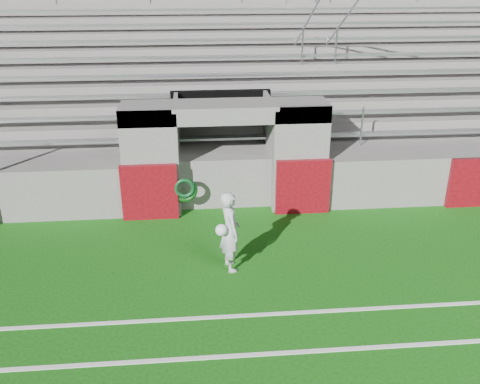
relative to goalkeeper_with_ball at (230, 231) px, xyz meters
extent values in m
plane|color=#104F0D|center=(0.11, -0.58, -0.82)|extent=(90.00, 90.00, 0.00)
cube|color=white|center=(0.11, -2.58, -0.82)|extent=(28.00, 0.09, 0.01)
cube|color=white|center=(0.11, -1.58, -0.82)|extent=(28.00, 0.09, 0.01)
cube|color=slate|center=(-1.69, 2.92, 0.48)|extent=(1.20, 1.00, 2.60)
cube|color=slate|center=(1.91, 2.92, 0.48)|extent=(1.20, 1.00, 2.60)
cube|color=black|center=(0.11, 4.62, 0.43)|extent=(2.60, 0.20, 2.50)
cube|color=slate|center=(-1.04, 3.52, 0.43)|extent=(0.10, 2.20, 2.50)
cube|color=slate|center=(1.26, 3.52, 0.43)|extent=(0.10, 2.20, 2.50)
cube|color=slate|center=(0.11, 2.92, 1.58)|extent=(4.80, 1.00, 0.40)
cube|color=slate|center=(0.11, 6.77, 0.33)|extent=(26.00, 8.00, 0.20)
cube|color=slate|center=(0.11, 6.77, -0.30)|extent=(26.00, 8.00, 1.05)
cube|color=#57070E|center=(-1.69, 2.37, -0.15)|extent=(1.30, 0.15, 1.35)
cube|color=#57070E|center=(1.91, 2.37, -0.15)|extent=(1.30, 0.15, 1.35)
cube|color=#999CA2|center=(0.11, 3.85, 0.65)|extent=(23.00, 0.28, 0.06)
cube|color=slate|center=(0.11, 4.70, 0.62)|extent=(24.00, 0.75, 0.38)
cube|color=#999CA2|center=(0.11, 4.60, 1.03)|extent=(23.00, 0.28, 0.06)
cube|color=slate|center=(0.11, 5.45, 0.81)|extent=(24.00, 0.75, 0.76)
cube|color=#999CA2|center=(0.11, 5.35, 1.41)|extent=(23.00, 0.28, 0.06)
cube|color=slate|center=(0.11, 6.20, 1.00)|extent=(24.00, 0.75, 1.14)
cube|color=#999CA2|center=(0.11, 6.10, 1.79)|extent=(23.00, 0.28, 0.06)
cube|color=slate|center=(0.11, 6.95, 1.19)|extent=(24.00, 0.75, 1.52)
cube|color=#999CA2|center=(0.11, 6.85, 2.17)|extent=(23.00, 0.28, 0.06)
cube|color=slate|center=(0.11, 7.70, 1.38)|extent=(24.00, 0.75, 1.90)
cube|color=#999CA2|center=(0.11, 7.60, 2.55)|extent=(23.00, 0.28, 0.06)
cube|color=slate|center=(0.11, 8.45, 1.57)|extent=(24.00, 0.75, 2.28)
cube|color=#999CA2|center=(0.11, 8.35, 2.93)|extent=(23.00, 0.28, 0.06)
cube|color=slate|center=(0.11, 9.20, 1.76)|extent=(24.00, 0.75, 2.66)
cube|color=#999CA2|center=(0.11, 9.10, 3.31)|extent=(23.00, 0.28, 0.06)
cube|color=slate|center=(0.11, 9.87, 1.82)|extent=(26.00, 0.60, 5.29)
cylinder|color=#A5A8AD|center=(2.61, 3.57, 0.93)|extent=(0.05, 0.05, 1.00)
cylinder|color=#A5A8AD|center=(2.61, 6.57, 2.45)|extent=(0.05, 0.05, 1.00)
cylinder|color=#A5A8AD|center=(2.61, 6.57, 2.95)|extent=(0.05, 6.02, 3.08)
cylinder|color=#A5A8AD|center=(3.61, 3.57, 0.93)|extent=(0.05, 0.05, 1.00)
cylinder|color=#A5A8AD|center=(3.61, 6.57, 2.45)|extent=(0.05, 0.05, 1.00)
cylinder|color=#A5A8AD|center=(3.61, 6.57, 2.95)|extent=(0.05, 6.02, 3.08)
imported|color=#B5B8BF|center=(0.01, 0.00, 0.00)|extent=(0.52, 0.67, 1.64)
sphere|color=white|center=(-0.17, -0.13, 0.10)|extent=(0.23, 0.23, 0.23)
torus|color=#0C3C0E|center=(-0.88, 2.37, -0.13)|extent=(0.60, 0.11, 0.60)
torus|color=#0C3D1B|center=(-0.88, 2.32, -0.06)|extent=(0.49, 0.09, 0.49)
camera|label=1|loc=(-0.62, -9.10, 4.81)|focal=40.00mm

